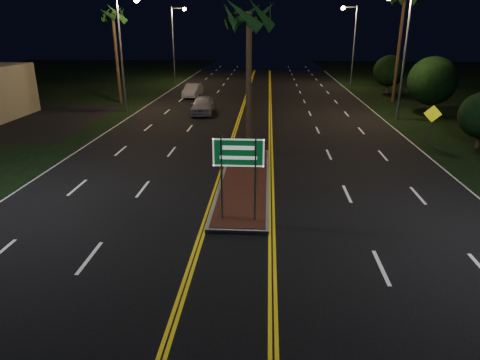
# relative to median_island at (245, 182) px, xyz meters

# --- Properties ---
(ground) EXTENTS (120.00, 120.00, 0.00)m
(ground) POSITION_rel_median_island_xyz_m (0.00, -7.00, -0.08)
(ground) COLOR black
(ground) RESTS_ON ground
(median_island) EXTENTS (2.25, 10.25, 0.17)m
(median_island) POSITION_rel_median_island_xyz_m (0.00, 0.00, 0.00)
(median_island) COLOR gray
(median_island) RESTS_ON ground
(highway_sign) EXTENTS (1.80, 0.08, 3.20)m
(highway_sign) POSITION_rel_median_island_xyz_m (0.00, -4.20, 2.32)
(highway_sign) COLOR gray
(highway_sign) RESTS_ON ground
(streetlight_left_mid) EXTENTS (1.91, 0.44, 9.00)m
(streetlight_left_mid) POSITION_rel_median_island_xyz_m (-10.61, 17.00, 5.57)
(streetlight_left_mid) COLOR gray
(streetlight_left_mid) RESTS_ON ground
(streetlight_left_far) EXTENTS (1.91, 0.44, 9.00)m
(streetlight_left_far) POSITION_rel_median_island_xyz_m (-10.61, 37.00, 5.57)
(streetlight_left_far) COLOR gray
(streetlight_left_far) RESTS_ON ground
(streetlight_right_mid) EXTENTS (1.91, 0.44, 9.00)m
(streetlight_right_mid) POSITION_rel_median_island_xyz_m (10.61, 15.00, 5.57)
(streetlight_right_mid) COLOR gray
(streetlight_right_mid) RESTS_ON ground
(streetlight_right_far) EXTENTS (1.91, 0.44, 9.00)m
(streetlight_right_far) POSITION_rel_median_island_xyz_m (10.61, 35.00, 5.57)
(streetlight_right_far) COLOR gray
(streetlight_right_far) RESTS_ON ground
(palm_median) EXTENTS (2.40, 2.40, 8.30)m
(palm_median) POSITION_rel_median_island_xyz_m (0.00, 3.50, 7.19)
(palm_median) COLOR #382819
(palm_median) RESTS_ON ground
(palm_left_far) EXTENTS (2.40, 2.40, 8.80)m
(palm_left_far) POSITION_rel_median_island_xyz_m (-12.80, 21.00, 7.66)
(palm_left_far) COLOR #382819
(palm_left_far) RESTS_ON ground
(shrub_mid) EXTENTS (3.78, 3.78, 4.62)m
(shrub_mid) POSITION_rel_median_island_xyz_m (14.00, 17.00, 2.64)
(shrub_mid) COLOR #382819
(shrub_mid) RESTS_ON ground
(shrub_far) EXTENTS (3.24, 3.24, 3.96)m
(shrub_far) POSITION_rel_median_island_xyz_m (13.80, 29.00, 2.25)
(shrub_far) COLOR #382819
(shrub_far) RESTS_ON ground
(car_near) EXTENTS (2.38, 5.18, 1.70)m
(car_near) POSITION_rel_median_island_xyz_m (-4.34, 16.34, 0.77)
(car_near) COLOR #B3B4BA
(car_near) RESTS_ON ground
(car_far) EXTENTS (2.26, 4.68, 1.52)m
(car_far) POSITION_rel_median_island_xyz_m (-6.64, 25.03, 0.68)
(car_far) COLOR silver
(car_far) RESTS_ON ground
(warning_sign) EXTENTS (0.98, 0.35, 2.43)m
(warning_sign) POSITION_rel_median_island_xyz_m (10.80, 7.44, 1.49)
(warning_sign) COLOR gray
(warning_sign) RESTS_ON ground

